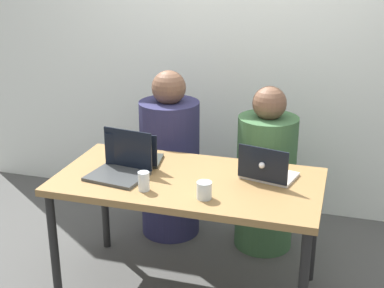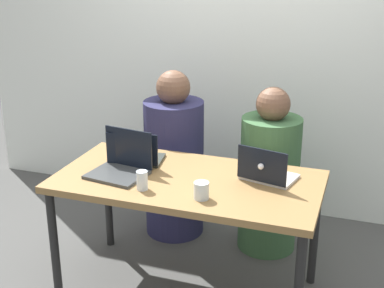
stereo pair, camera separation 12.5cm
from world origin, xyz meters
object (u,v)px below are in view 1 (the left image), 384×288
object	(u,v)px
person_on_right	(266,178)
laptop_front_left	(121,166)
laptop_back_right	(267,171)
laptop_back_left	(134,156)
water_glass_left	(144,182)
person_on_left	(170,163)
water_glass_right	(204,191)

from	to	relation	value
person_on_right	laptop_front_left	bearing A→B (deg)	34.55
laptop_back_right	laptop_back_left	size ratio (longest dim) A/B	0.97
laptop_front_left	laptop_back_right	distance (m)	0.83
person_on_right	laptop_front_left	size ratio (longest dim) A/B	3.30
laptop_front_left	water_glass_left	xyz separation A→B (m)	(0.20, -0.16, -0.01)
person_on_left	laptop_front_left	size ratio (longest dim) A/B	3.47
water_glass_left	water_glass_right	xyz separation A→B (m)	(0.34, -0.00, -0.01)
laptop_front_left	water_glass_left	size ratio (longest dim) A/B	3.30
person_on_right	water_glass_right	world-z (taller)	person_on_right
person_on_left	water_glass_right	distance (m)	1.05
laptop_back_right	laptop_back_left	xyz separation A→B (m)	(-0.80, 0.00, -0.00)
laptop_back_left	water_glass_right	world-z (taller)	laptop_back_left
laptop_back_right	water_glass_right	bearing A→B (deg)	64.49
person_on_left	laptop_back_right	world-z (taller)	person_on_left
person_on_right	laptop_back_left	size ratio (longest dim) A/B	3.34
laptop_front_left	water_glass_left	world-z (taller)	laptop_front_left
laptop_back_right	water_glass_left	xyz separation A→B (m)	(-0.61, -0.33, -0.00)
laptop_front_left	person_on_left	bearing A→B (deg)	94.98
water_glass_right	person_on_right	bearing A→B (deg)	78.20
person_on_right	laptop_back_left	distance (m)	0.95
laptop_back_left	water_glass_right	bearing A→B (deg)	137.99
laptop_front_left	water_glass_right	distance (m)	0.56
laptop_back_right	laptop_back_left	world-z (taller)	same
laptop_back_left	person_on_left	bearing A→B (deg)	-102.86
person_on_left	laptop_back_right	bearing A→B (deg)	161.14
person_on_left	water_glass_left	bearing A→B (deg)	117.19
person_on_left	water_glass_right	world-z (taller)	person_on_left
laptop_back_right	water_glass_left	world-z (taller)	laptop_back_right
laptop_back_right	laptop_back_left	distance (m)	0.80
laptop_front_left	water_glass_right	xyz separation A→B (m)	(0.54, -0.16, -0.01)
person_on_left	laptop_front_left	bearing A→B (deg)	103.73
person_on_left	water_glass_left	distance (m)	0.94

